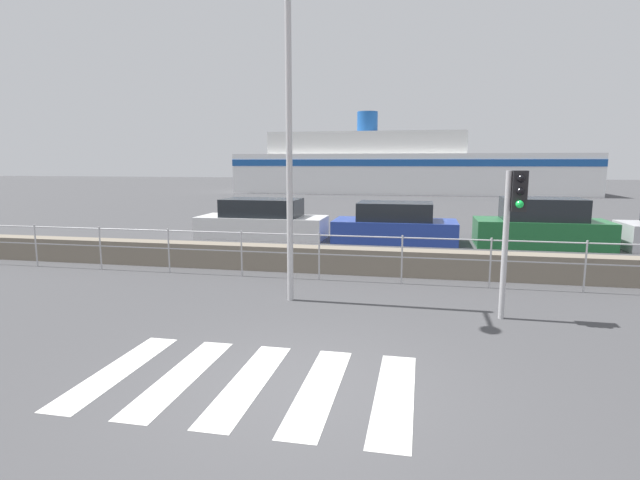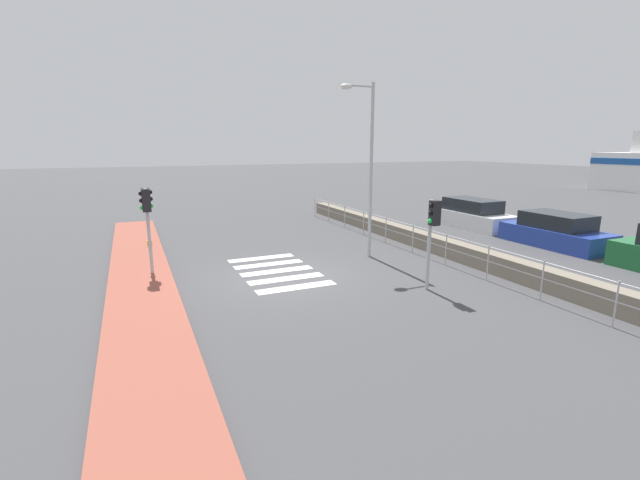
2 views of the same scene
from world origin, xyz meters
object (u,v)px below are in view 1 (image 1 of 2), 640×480
object	(u,v)px
traffic_light_far	(514,211)
ferry_boat	(399,167)
parked_car_white	(262,221)
parked_car_blue	(395,225)
streetlamp	(285,101)
parked_car_green	(541,226)

from	to	relation	value
traffic_light_far	ferry_boat	bearing A→B (deg)	95.72
parked_car_white	parked_car_blue	size ratio (longest dim) A/B	1.10
streetlamp	parked_car_white	world-z (taller)	streetlamp
streetlamp	parked_car_blue	bearing A→B (deg)	78.70
parked_car_blue	parked_car_green	distance (m)	4.68
streetlamp	traffic_light_far	bearing A→B (deg)	-2.28
streetlamp	parked_car_blue	size ratio (longest dim) A/B	1.48
streetlamp	parked_car_blue	xyz separation A→B (m)	(1.61, 8.05, -3.23)
streetlamp	parked_car_green	xyz separation A→B (m)	(6.29, 8.05, -3.14)
traffic_light_far	parked_car_green	size ratio (longest dim) A/B	0.63
traffic_light_far	parked_car_white	xyz separation A→B (m)	(-7.15, 8.21, -1.29)
parked_car_green	parked_car_white	bearing A→B (deg)	180.00
streetlamp	ferry_boat	world-z (taller)	ferry_boat
ferry_boat	parked_car_blue	size ratio (longest dim) A/B	7.19
ferry_boat	parked_car_white	xyz separation A→B (m)	(-3.56, -27.68, -1.65)
ferry_boat	parked_car_green	distance (m)	28.33
traffic_light_far	parked_car_white	size ratio (longest dim) A/B	0.56
streetlamp	ferry_boat	size ratio (longest dim) A/B	0.21
traffic_light_far	parked_car_green	world-z (taller)	traffic_light_far
ferry_boat	parked_car_blue	xyz separation A→B (m)	(1.18, -27.68, -1.67)
parked_car_green	parked_car_blue	bearing A→B (deg)	180.00
traffic_light_far	parked_car_green	xyz separation A→B (m)	(2.27, 8.21, -1.22)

